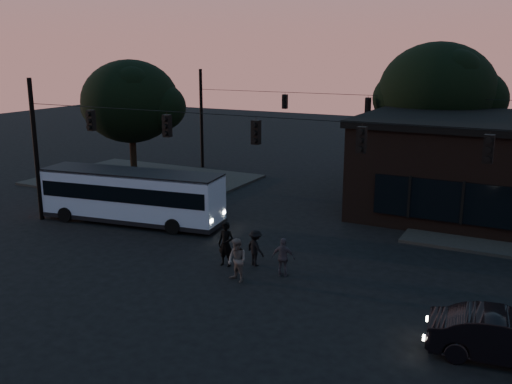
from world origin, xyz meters
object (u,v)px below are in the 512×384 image
at_px(pedestrian_b, 237,260).
at_px(pedestrian_c, 283,257).
at_px(pedestrian_d, 256,248).
at_px(pedestrian_a, 226,244).
at_px(car, 506,338).
at_px(building, 507,168).
at_px(bus, 132,194).

distance_m(pedestrian_b, pedestrian_c, 1.91).
distance_m(pedestrian_b, pedestrian_d, 1.88).
bearing_deg(pedestrian_a, car, -14.35).
distance_m(building, bus, 20.08).
xyz_separation_m(building, pedestrian_b, (-8.50, -14.56, -1.84)).
distance_m(car, pedestrian_a, 11.45).
bearing_deg(pedestrian_d, pedestrian_c, -174.16).
distance_m(building, pedestrian_d, 15.48).
height_order(bus, pedestrian_c, bus).
relative_size(pedestrian_a, pedestrian_b, 1.10).
bearing_deg(pedestrian_a, bus, 157.54).
distance_m(building, pedestrian_c, 15.15).
height_order(building, pedestrian_b, building).
bearing_deg(bus, pedestrian_a, -30.59).
relative_size(bus, car, 2.28).
bearing_deg(building, pedestrian_c, -118.18).
bearing_deg(building, pedestrian_a, -126.21).
height_order(building, car, building).
bearing_deg(pedestrian_b, pedestrian_d, 116.70).
height_order(bus, pedestrian_b, bus).
distance_m(bus, pedestrian_c, 10.64).
height_order(building, pedestrian_a, building).
xyz_separation_m(bus, car, (18.61, -5.95, -0.83)).
xyz_separation_m(bus, pedestrian_b, (8.77, -4.37, -0.68)).
relative_size(pedestrian_a, pedestrian_c, 1.20).
distance_m(bus, pedestrian_a, 8.17).
relative_size(bus, pedestrian_a, 5.25).
bearing_deg(pedestrian_c, pedestrian_d, -26.86).
relative_size(pedestrian_b, pedestrian_d, 1.12).
relative_size(bus, pedestrian_b, 5.78).
height_order(building, pedestrian_c, building).
relative_size(car, pedestrian_d, 2.84).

